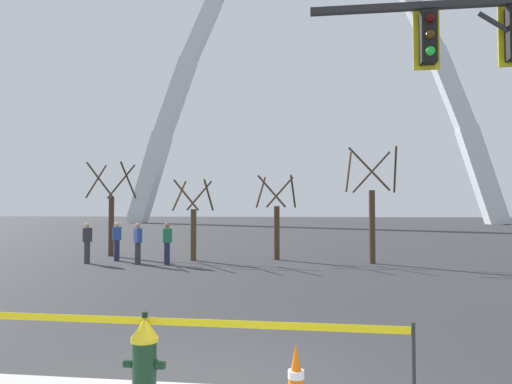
# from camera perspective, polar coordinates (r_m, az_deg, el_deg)

# --- Properties ---
(fire_hydrant) EXTENTS (0.46, 0.48, 0.99)m
(fire_hydrant) POSITION_cam_1_polar(r_m,az_deg,el_deg) (5.53, -13.47, -19.38)
(fire_hydrant) COLOR black
(fire_hydrant) RESTS_ON ground
(caution_tape_barrier) EXTENTS (5.16, 0.12, 0.96)m
(caution_tape_barrier) POSITION_cam_1_polar(r_m,az_deg,el_deg) (5.41, -10.52, -17.65)
(caution_tape_barrier) COLOR #232326
(caution_tape_barrier) RESTS_ON ground
(traffic_cone_by_hydrant) EXTENTS (0.36, 0.36, 0.73)m
(traffic_cone_by_hydrant) POSITION_cam_1_polar(r_m,az_deg,el_deg) (5.18, 4.93, -21.93)
(traffic_cone_by_hydrant) COLOR black
(traffic_cone_by_hydrant) RESTS_ON ground
(monument_arch) EXTENTS (54.57, 2.57, 48.14)m
(monument_arch) POSITION_cam_1_polar(r_m,az_deg,el_deg) (70.66, 6.37, 13.53)
(monument_arch) COLOR silver
(monument_arch) RESTS_ON ground
(tree_far_left) EXTENTS (1.94, 1.95, 4.20)m
(tree_far_left) POSITION_cam_1_polar(r_m,az_deg,el_deg) (22.04, -17.30, -2.65)
(tree_far_left) COLOR #473323
(tree_far_left) RESTS_ON ground
(tree_left_mid) EXTENTS (1.55, 1.56, 3.32)m
(tree_left_mid) POSITION_cam_1_polar(r_m,az_deg,el_deg) (19.40, -7.67, -3.98)
(tree_left_mid) COLOR brown
(tree_left_mid) RESTS_ON ground
(tree_center_left) EXTENTS (1.63, 1.64, 3.52)m
(tree_center_left) POSITION_cam_1_polar(r_m,az_deg,el_deg) (19.55, 2.54, -3.72)
(tree_center_left) COLOR #473323
(tree_center_left) RESTS_ON ground
(tree_center_right) EXTENTS (2.06, 2.07, 4.47)m
(tree_center_right) POSITION_cam_1_polar(r_m,az_deg,el_deg) (18.70, 13.99, -2.43)
(tree_center_right) COLOR #473323
(tree_center_right) RESTS_ON ground
(pedestrian_walking_left) EXTENTS (0.39, 0.36, 1.59)m
(pedestrian_walking_left) POSITION_cam_1_polar(r_m,az_deg,el_deg) (19.35, -19.97, -5.82)
(pedestrian_walking_left) COLOR #38383D
(pedestrian_walking_left) RESTS_ON ground
(pedestrian_standing_center) EXTENTS (0.39, 0.33, 1.59)m
(pedestrian_standing_center) POSITION_cam_1_polar(r_m,az_deg,el_deg) (19.92, -16.66, -5.75)
(pedestrian_standing_center) COLOR #232847
(pedestrian_standing_center) RESTS_ON ground
(pedestrian_walking_right) EXTENTS (0.39, 0.34, 1.59)m
(pedestrian_walking_right) POSITION_cam_1_polar(r_m,az_deg,el_deg) (18.12, -10.84, -6.17)
(pedestrian_walking_right) COLOR #232847
(pedestrian_walking_right) RESTS_ON ground
(pedestrian_near_trees) EXTENTS (0.38, 0.38, 1.59)m
(pedestrian_near_trees) POSITION_cam_1_polar(r_m,az_deg,el_deg) (18.47, -14.27, -6.07)
(pedestrian_near_trees) COLOR #38383D
(pedestrian_near_trees) RESTS_ON ground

